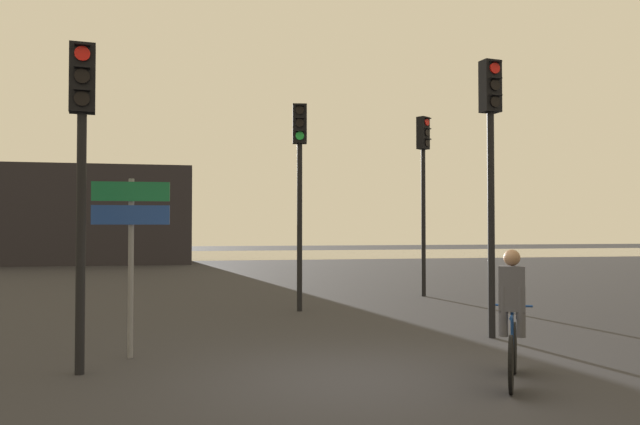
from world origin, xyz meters
TOP-DOWN VIEW (x-y plane):
  - ground_plane at (0.00, 0.00)m, footprint 120.00×120.00m
  - water_strip at (0.00, 37.41)m, footprint 80.00×16.00m
  - distant_building at (-9.98, 27.41)m, footprint 15.79×4.00m
  - traffic_light_far_right at (4.23, 8.90)m, footprint 0.40×0.42m
  - traffic_light_center at (0.34, 6.52)m, footprint 0.35×0.37m
  - traffic_light_near_left at (-3.46, 1.05)m, footprint 0.35×0.37m
  - traffic_light_near_right at (2.99, 2.46)m, footprint 0.35×0.37m
  - direction_sign_post at (-2.93, 1.95)m, footprint 1.10×0.13m
  - cyclist at (1.74, -0.53)m, footprint 0.91×1.49m

SIDE VIEW (x-z plane):
  - ground_plane at x=0.00m, z-range 0.00..0.00m
  - water_strip at x=0.00m, z-range 0.00..0.01m
  - cyclist at x=1.74m, z-range 0.01..1.63m
  - direction_sign_post at x=-2.93m, z-range 0.49..3.09m
  - distant_building at x=-9.98m, z-range 0.00..5.15m
  - traffic_light_near_left at x=-3.46m, z-range 0.84..5.12m
  - traffic_light_center at x=0.34m, z-range 0.90..5.62m
  - traffic_light_near_right at x=2.99m, z-range 0.91..5.70m
  - traffic_light_far_right at x=4.23m, z-range 0.94..5.92m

